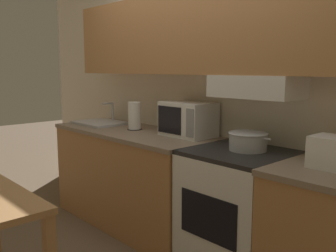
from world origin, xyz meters
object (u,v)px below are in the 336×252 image
object	(u,v)px
stove_range	(238,212)
cooking_pot	(248,141)
sink_basin	(100,122)
paper_towel_roll	(134,116)
microwave	(188,119)

from	to	relation	value
stove_range	cooking_pot	bearing A→B (deg)	64.17
sink_basin	paper_towel_roll	xyz separation A→B (m)	(0.53, 0.04, 0.11)
microwave	sink_basin	world-z (taller)	microwave
cooking_pot	stove_range	bearing A→B (deg)	-115.83
stove_range	microwave	xyz separation A→B (m)	(-0.66, 0.15, 0.60)
stove_range	microwave	distance (m)	0.90
cooking_pot	microwave	xyz separation A→B (m)	(-0.68, 0.10, 0.08)
paper_towel_roll	stove_range	bearing A→B (deg)	-1.32
cooking_pot	sink_basin	world-z (taller)	sink_basin
cooking_pot	microwave	size ratio (longest dim) A/B	0.80
cooking_pot	sink_basin	size ratio (longest dim) A/B	0.68
cooking_pot	paper_towel_roll	xyz separation A→B (m)	(-1.26, -0.03, 0.06)
microwave	sink_basin	distance (m)	1.13
cooking_pot	sink_basin	xyz separation A→B (m)	(-1.80, -0.06, -0.05)
stove_range	paper_towel_roll	size ratio (longest dim) A/B	3.48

